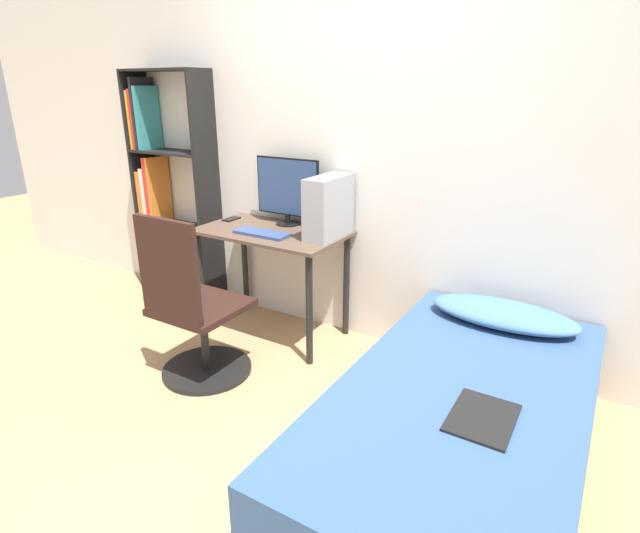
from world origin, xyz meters
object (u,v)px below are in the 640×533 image
bookshelf (163,195)px  pc_tower (329,207)px  office_chair (194,319)px  monitor (287,190)px  keyboard (262,233)px  bed (459,430)px

bookshelf → pc_tower: bookshelf is taller
office_chair → bookshelf: bearing=142.8°
monitor → keyboard: monitor is taller
office_chair → keyboard: bearing=85.5°
bookshelf → keyboard: size_ratio=4.72×
keyboard → office_chair: bearing=-94.5°
bookshelf → bed: size_ratio=0.91×
bed → monitor: bearing=149.9°
office_chair → bed: 1.60m
office_chair → pc_tower: pc_tower is taller
bed → pc_tower: pc_tower is taller
bookshelf → bed: bearing=-17.3°
bookshelf → office_chair: size_ratio=1.75×
monitor → keyboard: bearing=-88.9°
office_chair → bed: bearing=1.1°
keyboard → monitor: bearing=91.1°
monitor → bookshelf: bearing=-178.4°
bookshelf → bed: (2.77, -0.86, -0.63)m
bookshelf → office_chair: 1.55m
bed → keyboard: (-1.54, 0.58, 0.55)m
bed → pc_tower: bearing=145.8°
bookshelf → pc_tower: bearing=-3.0°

